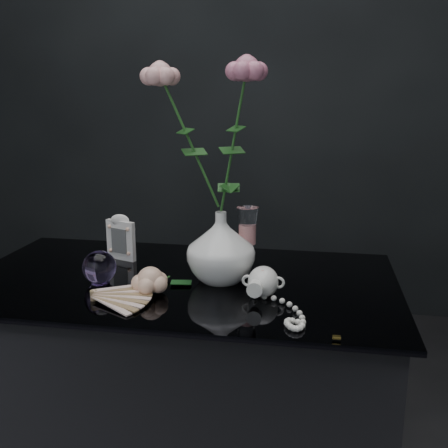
% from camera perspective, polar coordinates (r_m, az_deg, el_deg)
% --- Properties ---
extents(table, '(1.05, 0.58, 0.76)m').
position_cam_1_polar(table, '(1.47, -4.56, -20.05)').
color(table, black).
rests_on(table, ground).
extents(vase, '(0.18, 0.18, 0.17)m').
position_cam_1_polar(vase, '(1.24, -0.34, -2.53)').
color(vase, white).
rests_on(vase, table).
extents(wine_glass, '(0.06, 0.06, 0.17)m').
position_cam_1_polar(wine_glass, '(1.29, 2.54, -1.95)').
color(wine_glass, white).
rests_on(wine_glass, table).
extents(picture_frame, '(0.11, 0.10, 0.13)m').
position_cam_1_polar(picture_frame, '(1.44, -11.17, -1.40)').
color(picture_frame, white).
rests_on(picture_frame, table).
extents(paperweight, '(0.09, 0.09, 0.08)m').
position_cam_1_polar(paperweight, '(1.28, -13.40, -4.60)').
color(paperweight, '#A17FCE').
rests_on(paperweight, table).
extents(paper_fan, '(0.28, 0.23, 0.03)m').
position_cam_1_polar(paper_fan, '(1.19, -14.00, -7.44)').
color(paper_fan, beige).
rests_on(paper_fan, table).
extents(loose_rose, '(0.20, 0.22, 0.06)m').
position_cam_1_polar(loose_rose, '(1.20, -8.02, -6.09)').
color(loose_rose, beige).
rests_on(loose_rose, table).
extents(pearl_jar, '(0.24, 0.25, 0.07)m').
position_cam_1_polar(pearl_jar, '(1.18, 4.29, -6.13)').
color(pearl_jar, white).
rests_on(pearl_jar, table).
extents(roses, '(0.26, 0.10, 0.40)m').
position_cam_1_polar(roses, '(1.19, -1.70, 10.40)').
color(roses, '#F2A6A1').
rests_on(roses, vase).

